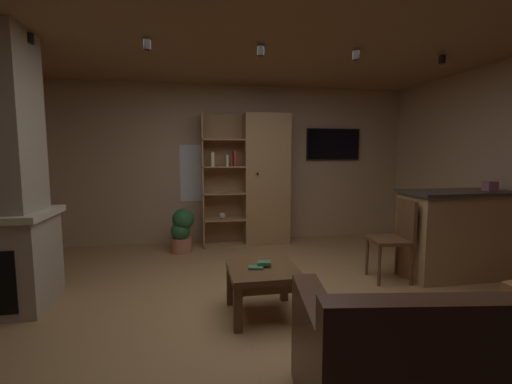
{
  "coord_description": "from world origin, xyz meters",
  "views": [
    {
      "loc": [
        -0.64,
        -3.03,
        1.43
      ],
      "look_at": [
        0.0,
        0.4,
        1.05
      ],
      "focal_mm": 24.37,
      "sensor_mm": 36.0,
      "label": 1
    }
  ],
  "objects_px": {
    "bookshelf_cabinet": "(261,180)",
    "table_book_1": "(264,263)",
    "kitchen_bar_counter": "(467,233)",
    "potted_floor_plant": "(182,230)",
    "leather_couch": "(460,372)",
    "wall_mounted_tv": "(333,144)",
    "table_book_0": "(256,268)",
    "dining_chair": "(397,234)",
    "coffee_table": "(263,278)",
    "tissue_box": "(490,186)"
  },
  "relations": [
    {
      "from": "table_book_0",
      "to": "wall_mounted_tv",
      "type": "distance_m",
      "value": 3.47
    },
    {
      "from": "table_book_0",
      "to": "coffee_table",
      "type": "bearing_deg",
      "value": -1.78
    },
    {
      "from": "coffee_table",
      "to": "table_book_0",
      "type": "relative_size",
      "value": 4.68
    },
    {
      "from": "kitchen_bar_counter",
      "to": "tissue_box",
      "type": "xyz_separation_m",
      "value": [
        0.2,
        -0.07,
        0.56
      ]
    },
    {
      "from": "bookshelf_cabinet",
      "to": "leather_couch",
      "type": "height_order",
      "value": "bookshelf_cabinet"
    },
    {
      "from": "potted_floor_plant",
      "to": "wall_mounted_tv",
      "type": "bearing_deg",
      "value": 12.01
    },
    {
      "from": "kitchen_bar_counter",
      "to": "table_book_1",
      "type": "height_order",
      "value": "kitchen_bar_counter"
    },
    {
      "from": "table_book_1",
      "to": "coffee_table",
      "type": "bearing_deg",
      "value": -109.14
    },
    {
      "from": "table_book_0",
      "to": "potted_floor_plant",
      "type": "height_order",
      "value": "potted_floor_plant"
    },
    {
      "from": "leather_couch",
      "to": "wall_mounted_tv",
      "type": "distance_m",
      "value": 4.47
    },
    {
      "from": "tissue_box",
      "to": "table_book_0",
      "type": "distance_m",
      "value": 2.93
    },
    {
      "from": "table_book_0",
      "to": "leather_couch",
      "type": "bearing_deg",
      "value": -60.85
    },
    {
      "from": "table_book_1",
      "to": "leather_couch",
      "type": "bearing_deg",
      "value": -64.01
    },
    {
      "from": "dining_chair",
      "to": "tissue_box",
      "type": "bearing_deg",
      "value": -4.63
    },
    {
      "from": "bookshelf_cabinet",
      "to": "kitchen_bar_counter",
      "type": "xyz_separation_m",
      "value": [
        2.08,
        -1.94,
        -0.51
      ]
    },
    {
      "from": "dining_chair",
      "to": "wall_mounted_tv",
      "type": "relative_size",
      "value": 0.99
    },
    {
      "from": "table_book_0",
      "to": "table_book_1",
      "type": "bearing_deg",
      "value": 26.3
    },
    {
      "from": "table_book_0",
      "to": "dining_chair",
      "type": "bearing_deg",
      "value": 18.19
    },
    {
      "from": "leather_couch",
      "to": "table_book_0",
      "type": "height_order",
      "value": "leather_couch"
    },
    {
      "from": "tissue_box",
      "to": "table_book_1",
      "type": "height_order",
      "value": "tissue_box"
    },
    {
      "from": "leather_couch",
      "to": "wall_mounted_tv",
      "type": "height_order",
      "value": "wall_mounted_tv"
    },
    {
      "from": "table_book_1",
      "to": "dining_chair",
      "type": "bearing_deg",
      "value": 17.76
    },
    {
      "from": "table_book_1",
      "to": "dining_chair",
      "type": "xyz_separation_m",
      "value": [
        1.64,
        0.53,
        0.07
      ]
    },
    {
      "from": "kitchen_bar_counter",
      "to": "coffee_table",
      "type": "relative_size",
      "value": 2.52
    },
    {
      "from": "kitchen_bar_counter",
      "to": "coffee_table",
      "type": "distance_m",
      "value": 2.62
    },
    {
      "from": "coffee_table",
      "to": "bookshelf_cabinet",
      "type": "bearing_deg",
      "value": 79.18
    },
    {
      "from": "table_book_0",
      "to": "wall_mounted_tv",
      "type": "relative_size",
      "value": 0.14
    },
    {
      "from": "tissue_box",
      "to": "coffee_table",
      "type": "xyz_separation_m",
      "value": [
        -2.76,
        -0.48,
        -0.73
      ]
    },
    {
      "from": "table_book_1",
      "to": "dining_chair",
      "type": "relative_size",
      "value": 0.13
    },
    {
      "from": "coffee_table",
      "to": "wall_mounted_tv",
      "type": "relative_size",
      "value": 0.66
    },
    {
      "from": "coffee_table",
      "to": "dining_chair",
      "type": "xyz_separation_m",
      "value": [
        1.66,
        0.57,
        0.19
      ]
    },
    {
      "from": "bookshelf_cabinet",
      "to": "table_book_0",
      "type": "bearing_deg",
      "value": -102.32
    },
    {
      "from": "kitchen_bar_counter",
      "to": "potted_floor_plant",
      "type": "xyz_separation_m",
      "value": [
        -3.32,
        1.61,
        -0.18
      ]
    },
    {
      "from": "coffee_table",
      "to": "potted_floor_plant",
      "type": "distance_m",
      "value": 2.29
    },
    {
      "from": "kitchen_bar_counter",
      "to": "wall_mounted_tv",
      "type": "bearing_deg",
      "value": 109.96
    },
    {
      "from": "kitchen_bar_counter",
      "to": "dining_chair",
      "type": "height_order",
      "value": "kitchen_bar_counter"
    },
    {
      "from": "coffee_table",
      "to": "wall_mounted_tv",
      "type": "distance_m",
      "value": 3.47
    },
    {
      "from": "potted_floor_plant",
      "to": "kitchen_bar_counter",
      "type": "bearing_deg",
      "value": -25.88
    },
    {
      "from": "bookshelf_cabinet",
      "to": "table_book_1",
      "type": "height_order",
      "value": "bookshelf_cabinet"
    },
    {
      "from": "tissue_box",
      "to": "coffee_table",
      "type": "bearing_deg",
      "value": -170.11
    },
    {
      "from": "coffee_table",
      "to": "dining_chair",
      "type": "bearing_deg",
      "value": 18.94
    },
    {
      "from": "kitchen_bar_counter",
      "to": "wall_mounted_tv",
      "type": "distance_m",
      "value": 2.53
    },
    {
      "from": "leather_couch",
      "to": "coffee_table",
      "type": "relative_size",
      "value": 2.84
    },
    {
      "from": "bookshelf_cabinet",
      "to": "tissue_box",
      "type": "distance_m",
      "value": 3.04
    },
    {
      "from": "tissue_box",
      "to": "wall_mounted_tv",
      "type": "xyz_separation_m",
      "value": [
        -0.98,
        2.22,
        0.53
      ]
    },
    {
      "from": "table_book_0",
      "to": "tissue_box",
      "type": "bearing_deg",
      "value": 9.62
    },
    {
      "from": "dining_chair",
      "to": "potted_floor_plant",
      "type": "height_order",
      "value": "dining_chair"
    },
    {
      "from": "dining_chair",
      "to": "table_book_0",
      "type": "bearing_deg",
      "value": -161.81
    },
    {
      "from": "coffee_table",
      "to": "wall_mounted_tv",
      "type": "bearing_deg",
      "value": 56.68
    },
    {
      "from": "tissue_box",
      "to": "wall_mounted_tv",
      "type": "height_order",
      "value": "wall_mounted_tv"
    }
  ]
}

